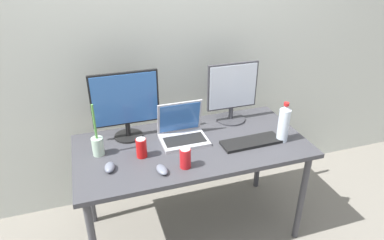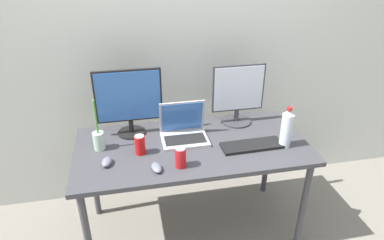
{
  "view_description": "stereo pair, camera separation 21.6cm",
  "coord_description": "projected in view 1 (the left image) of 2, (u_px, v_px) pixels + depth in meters",
  "views": [
    {
      "loc": [
        -0.59,
        -1.82,
        1.92
      ],
      "look_at": [
        0.0,
        0.0,
        0.92
      ],
      "focal_mm": 32.0,
      "sensor_mm": 36.0,
      "label": 1
    },
    {
      "loc": [
        -0.38,
        -1.87,
        1.92
      ],
      "look_at": [
        0.0,
        0.0,
        0.92
      ],
      "focal_mm": 32.0,
      "sensor_mm": 36.0,
      "label": 2
    }
  ],
  "objects": [
    {
      "name": "mouse_by_keyboard",
      "position": [
        110.0,
        167.0,
        1.98
      ],
      "size": [
        0.08,
        0.11,
        0.04
      ],
      "primitive_type": "ellipsoid",
      "rotation": [
        0.0,
        0.0,
        -0.21
      ],
      "color": "slate",
      "rests_on": "work_desk"
    },
    {
      "name": "wall_back",
      "position": [
        167.0,
        38.0,
        2.48
      ],
      "size": [
        7.0,
        0.08,
        2.6
      ],
      "primitive_type": "cube",
      "color": "silver",
      "rests_on": "ground"
    },
    {
      "name": "monitor_center",
      "position": [
        232.0,
        92.0,
        2.45
      ],
      "size": [
        0.38,
        0.22,
        0.44
      ],
      "color": "#38383D",
      "rests_on": "work_desk"
    },
    {
      "name": "keyboard_main",
      "position": [
        251.0,
        142.0,
        2.25
      ],
      "size": [
        0.4,
        0.15,
        0.02
      ],
      "primitive_type": "cube",
      "rotation": [
        0.0,
        0.0,
        0.02
      ],
      "color": "black",
      "rests_on": "work_desk"
    },
    {
      "name": "work_desk",
      "position": [
        192.0,
        153.0,
        2.27
      ],
      "size": [
        1.51,
        0.74,
        0.74
      ],
      "color": "#424247",
      "rests_on": "ground"
    },
    {
      "name": "water_bottle",
      "position": [
        284.0,
        123.0,
        2.23
      ],
      "size": [
        0.07,
        0.07,
        0.28
      ],
      "color": "silver",
      "rests_on": "work_desk"
    },
    {
      "name": "soda_can_by_laptop",
      "position": [
        185.0,
        158.0,
        1.99
      ],
      "size": [
        0.07,
        0.07,
        0.13
      ],
      "color": "red",
      "rests_on": "work_desk"
    },
    {
      "name": "laptop_silver",
      "position": [
        182.0,
        131.0,
        2.28
      ],
      "size": [
        0.31,
        0.24,
        0.25
      ],
      "color": "#B7B7BC",
      "rests_on": "work_desk"
    },
    {
      "name": "bamboo_vase",
      "position": [
        98.0,
        145.0,
        2.1
      ],
      "size": [
        0.07,
        0.07,
        0.34
      ],
      "color": "#B2D1B7",
      "rests_on": "work_desk"
    },
    {
      "name": "mouse_by_laptop",
      "position": [
        162.0,
        170.0,
        1.97
      ],
      "size": [
        0.07,
        0.11,
        0.03
      ],
      "primitive_type": "ellipsoid",
      "rotation": [
        0.0,
        0.0,
        0.15
      ],
      "color": "slate",
      "rests_on": "work_desk"
    },
    {
      "name": "soda_can_near_keyboard",
      "position": [
        141.0,
        148.0,
        2.09
      ],
      "size": [
        0.07,
        0.07,
        0.13
      ],
      "color": "red",
      "rests_on": "work_desk"
    },
    {
      "name": "monitor_left",
      "position": [
        126.0,
        103.0,
        2.21
      ],
      "size": [
        0.44,
        0.19,
        0.46
      ],
      "color": "black",
      "rests_on": "work_desk"
    },
    {
      "name": "ground_plane",
      "position": [
        192.0,
        228.0,
        2.59
      ],
      "size": [
        16.0,
        16.0,
        0.0
      ],
      "primitive_type": "plane",
      "color": "gray"
    }
  ]
}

